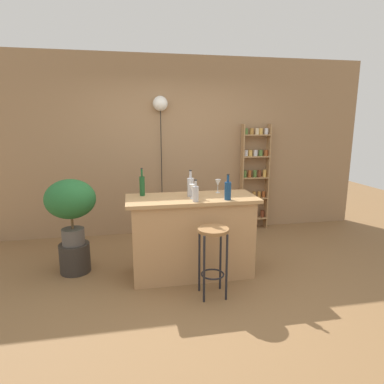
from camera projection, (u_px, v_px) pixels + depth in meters
name	position (u px, v px, depth m)	size (l,w,h in m)	color
ground	(197.00, 285.00, 3.66)	(12.00, 12.00, 0.00)	brown
back_wall	(173.00, 147.00, 5.24)	(6.40, 0.10, 2.80)	#997551
kitchen_counter	(192.00, 236.00, 3.85)	(1.50, 0.62, 0.94)	tan
bar_stool	(213.00, 247.00, 3.34)	(0.32, 0.32, 0.74)	black
spice_shelf	(255.00, 176.00, 5.46)	(0.47, 0.15, 1.76)	#A87F51
plant_stool	(75.00, 258.00, 3.96)	(0.36, 0.36, 0.36)	#2D2823
potted_plant	(71.00, 202.00, 3.81)	(0.58, 0.52, 0.79)	#514C47
bottle_sauce_amber	(228.00, 190.00, 3.61)	(0.07, 0.07, 0.29)	navy
bottle_vinegar	(142.00, 185.00, 3.80)	(0.06, 0.06, 0.33)	#194C23
bottle_wine_red	(191.00, 186.00, 3.77)	(0.07, 0.07, 0.31)	#B2B2B7
bottle_olive_oil	(195.00, 193.00, 3.52)	(0.07, 0.07, 0.24)	#B2B2B7
wine_glass_left	(192.00, 188.00, 3.66)	(0.07, 0.07, 0.16)	silver
wine_glass_center	(218.00, 183.00, 3.97)	(0.07, 0.07, 0.16)	silver
pendant_globe_light	(160.00, 105.00, 4.97)	(0.23, 0.23, 2.18)	black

